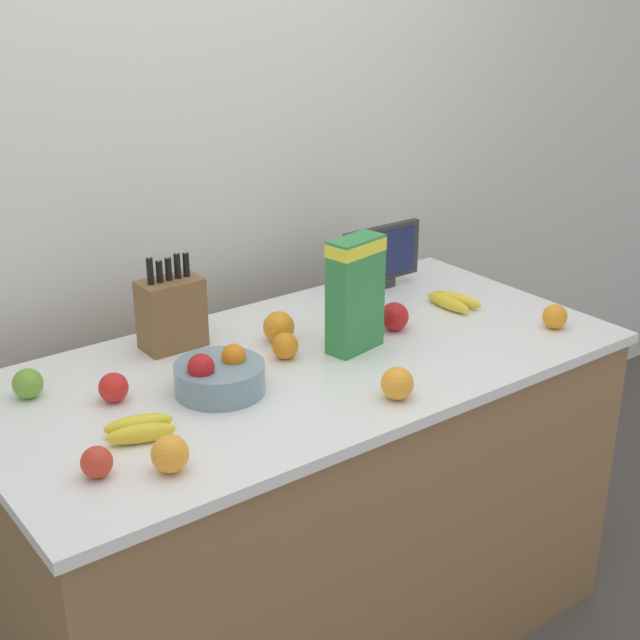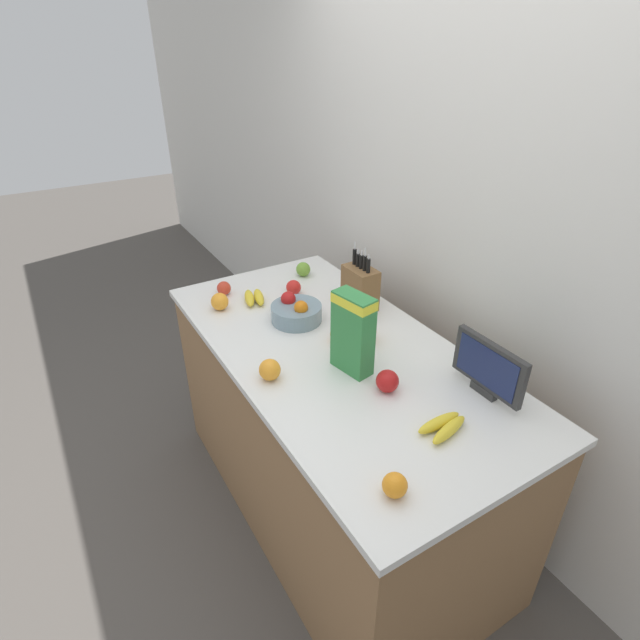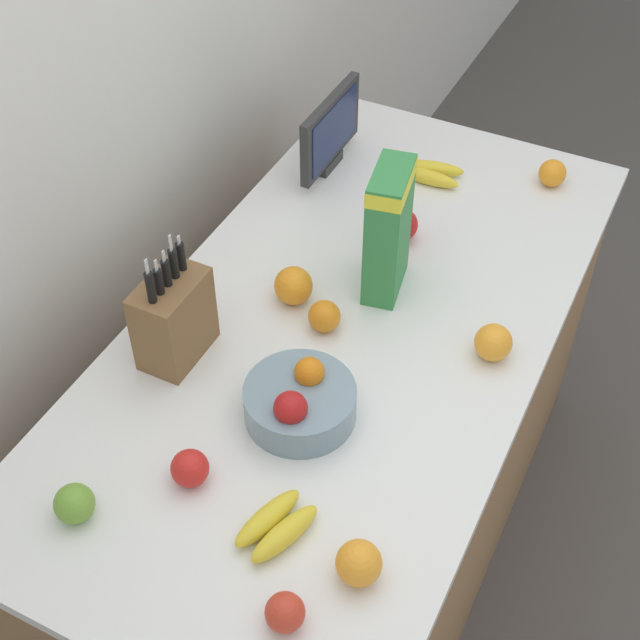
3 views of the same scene
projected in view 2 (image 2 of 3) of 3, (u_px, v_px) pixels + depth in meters
ground_plane at (333, 502)px, 2.52m from camera, size 14.00×14.00×0.00m
wall_back at (464, 234)px, 2.15m from camera, size 9.00×0.06×2.60m
counter at (334, 433)px, 2.28m from camera, size 1.75×0.87×0.93m
knife_block at (360, 287)px, 2.30m from camera, size 0.17×0.11×0.31m
small_monitor at (488, 367)px, 1.74m from camera, size 0.30×0.03×0.21m
cereal_box at (353, 330)px, 1.84m from camera, size 0.17×0.11×0.32m
fruit_bowl at (296, 312)px, 2.22m from camera, size 0.23×0.23×0.12m
banana_bunch_left at (444, 426)px, 1.62m from camera, size 0.10×0.18×0.04m
banana_bunch_right at (254, 298)px, 2.39m from camera, size 0.18×0.13×0.04m
apple_rear at (387, 381)px, 1.79m from camera, size 0.08×0.08×0.08m
apple_by_knife_block at (224, 288)px, 2.44m from camera, size 0.07×0.07×0.07m
apple_near_bananas at (294, 287)px, 2.45m from camera, size 0.07×0.07×0.07m
apple_rightmost at (303, 269)px, 2.63m from camera, size 0.08×0.08×0.08m
orange_back_center at (270, 370)px, 1.85m from camera, size 0.08×0.08×0.08m
orange_mid_right at (339, 334)px, 2.07m from camera, size 0.07×0.07×0.07m
orange_mid_left at (395, 485)px, 1.39m from camera, size 0.07×0.07×0.07m
orange_by_cereal at (220, 302)px, 2.31m from camera, size 0.08×0.08×0.08m
orange_near_bowl at (366, 331)px, 2.08m from camera, size 0.09×0.09×0.09m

